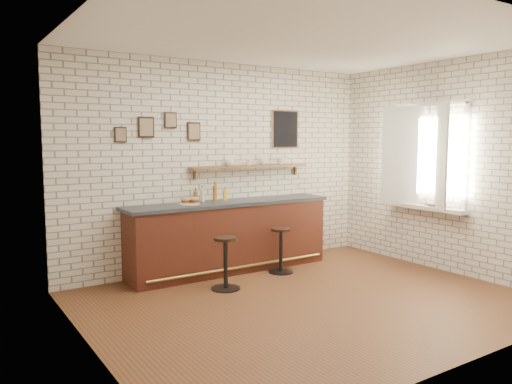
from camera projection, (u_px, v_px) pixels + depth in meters
ground at (309, 301)px, 5.85m from camera, size 5.00×5.00×0.00m
bar_counter at (230, 236)px, 7.17m from camera, size 3.10×0.65×1.01m
sandwich_plate at (190, 204)px, 6.78m from camera, size 0.28×0.28×0.01m
ciabatta_sandwich at (190, 201)px, 6.78m from camera, size 0.25×0.18×0.08m
potato_chips at (189, 203)px, 6.77m from camera, size 0.26×0.17×0.00m
bitters_bottle_brown at (196, 197)px, 6.95m from camera, size 0.06×0.06×0.20m
bitters_bottle_white at (203, 196)px, 7.01m from camera, size 0.06×0.06×0.23m
bitters_bottle_amber at (215, 193)px, 7.11m from camera, size 0.07×0.07×0.28m
condiment_bottle_yellow at (225, 195)px, 7.20m from camera, size 0.06×0.06×0.19m
bar_stool_left at (226, 261)px, 6.28m from camera, size 0.37×0.37×0.67m
bar_stool_right at (281, 249)px, 7.08m from camera, size 0.35×0.35×0.64m
wall_shelf at (251, 167)px, 7.50m from camera, size 2.00×0.18×0.18m
shelf_cup_a at (229, 163)px, 7.29m from camera, size 0.17×0.17×0.10m
shelf_cup_b at (249, 162)px, 7.47m from camera, size 0.13×0.13×0.10m
shelf_cup_c at (264, 162)px, 7.62m from camera, size 0.15×0.15×0.10m
shelf_cup_d at (282, 161)px, 7.80m from camera, size 0.15×0.15×0.10m
back_wall_decor at (238, 129)px, 7.41m from camera, size 2.96×0.02×0.56m
window_sill at (424, 207)px, 7.31m from camera, size 0.20×1.35×0.06m
casement_window at (424, 156)px, 7.21m from camera, size 0.40×1.30×1.56m
book_lower at (429, 205)px, 7.21m from camera, size 0.17×0.22×0.02m
book_upper at (428, 204)px, 7.22m from camera, size 0.23×0.26×0.02m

